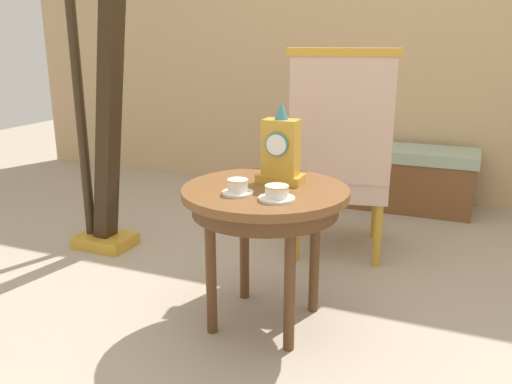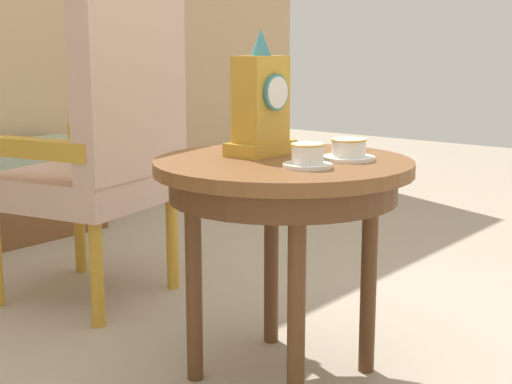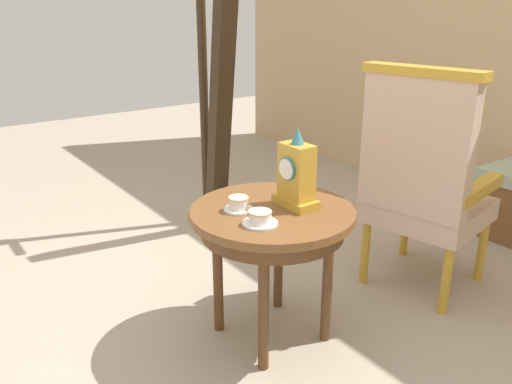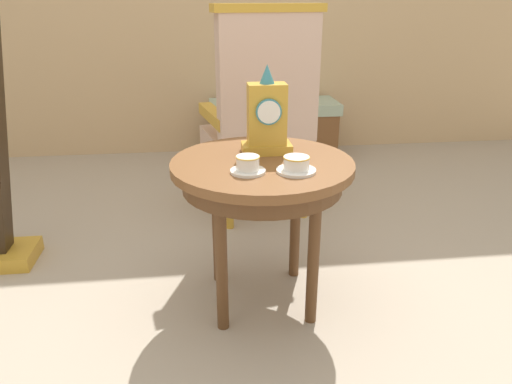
{
  "view_description": "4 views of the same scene",
  "coord_description": "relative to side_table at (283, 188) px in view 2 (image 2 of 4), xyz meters",
  "views": [
    {
      "loc": [
        0.84,
        -1.86,
        1.19
      ],
      "look_at": [
        0.01,
        0.14,
        0.56
      ],
      "focal_mm": 37.32,
      "sensor_mm": 36.0,
      "label": 1
    },
    {
      "loc": [
        -1.46,
        -1.09,
        0.9
      ],
      "look_at": [
        -0.01,
        0.09,
        0.53
      ],
      "focal_mm": 52.41,
      "sensor_mm": 36.0,
      "label": 2
    },
    {
      "loc": [
        1.71,
        -1.18,
        1.42
      ],
      "look_at": [
        0.01,
        0.04,
        0.66
      ],
      "focal_mm": 37.6,
      "sensor_mm": 36.0,
      "label": 3
    },
    {
      "loc": [
        -0.14,
        -1.6,
        1.16
      ],
      "look_at": [
        0.06,
        0.04,
        0.49
      ],
      "focal_mm": 33.58,
      "sensor_mm": 36.0,
      "label": 4
    }
  ],
  "objects": [
    {
      "name": "teacup_left",
      "position": [
        -0.07,
        -0.12,
        0.1
      ],
      "size": [
        0.12,
        0.12,
        0.06
      ],
      "color": "white",
      "rests_on": "side_table"
    },
    {
      "name": "mantel_clock",
      "position": [
        0.03,
        0.1,
        0.21
      ],
      "size": [
        0.19,
        0.11,
        0.34
      ],
      "color": "gold",
      "rests_on": "side_table"
    },
    {
      "name": "armchair",
      "position": [
        0.1,
        0.84,
        0.06
      ],
      "size": [
        0.64,
        0.63,
        1.14
      ],
      "color": "#CCA893",
      "rests_on": "ground"
    },
    {
      "name": "teacup_right",
      "position": [
        0.1,
        -0.14,
        0.1
      ],
      "size": [
        0.14,
        0.14,
        0.06
      ],
      "color": "white",
      "rests_on": "side_table"
    },
    {
      "name": "side_table",
      "position": [
        0.0,
        0.0,
        0.0
      ],
      "size": [
        0.68,
        0.68,
        0.6
      ],
      "color": "brown",
      "rests_on": "ground"
    },
    {
      "name": "window_bench",
      "position": [
        0.34,
        1.88,
        -0.3
      ],
      "size": [
        0.96,
        0.4,
        0.44
      ],
      "color": "#9EB299",
      "rests_on": "ground"
    }
  ]
}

